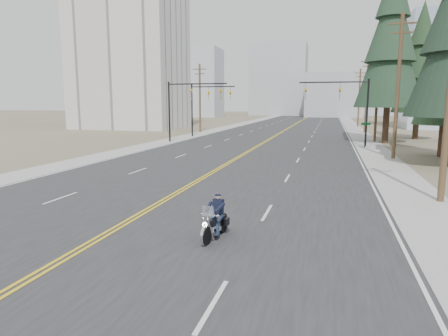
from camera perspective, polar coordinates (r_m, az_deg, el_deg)
name	(u,v)px	position (r m, az deg, el deg)	size (l,w,h in m)	color
ground_plane	(109,233)	(14.87, -16.05, -8.90)	(400.00, 400.00, 0.00)	#776D56
road	(293,126)	(82.52, 9.81, 5.98)	(20.00, 200.00, 0.01)	#303033
sidewalk_left	(238,125)	(84.33, 1.96, 6.18)	(3.00, 200.00, 0.01)	#A5A5A0
sidewalk_right	(352,126)	(82.28, 17.85, 5.67)	(3.00, 200.00, 0.01)	#A5A5A0
traffic_mast_left	(185,100)	(47.01, -5.55, 9.71)	(7.10, 0.26, 7.00)	black
traffic_mast_right	(347,99)	(44.09, 17.20, 9.37)	(7.10, 0.26, 7.00)	black
traffic_mast_far	(204,101)	(54.68, -2.92, 9.60)	(6.10, 0.26, 7.00)	black
street_sign	(366,131)	(42.28, 19.57, 5.02)	(0.90, 0.06, 2.62)	black
utility_pole_b	(398,85)	(35.45, 23.61, 10.84)	(2.20, 0.30, 11.50)	brown
utility_pole_c	(377,93)	(50.33, 21.06, 10.01)	(2.20, 0.30, 11.00)	brown
utility_pole_d	(367,93)	(65.27, 19.71, 10.00)	(2.20, 0.30, 11.50)	brown
utility_pole_e	(359,97)	(82.22, 18.75, 9.61)	(2.20, 0.30, 11.00)	brown
utility_pole_left	(200,97)	(63.28, -3.46, 10.10)	(2.20, 0.30, 10.50)	brown
apartment_block	(129,44)	(76.56, -13.37, 16.88)	(18.00, 14.00, 30.00)	silver
haze_bldg_a	(199,83)	(134.11, -3.60, 12.01)	(14.00, 12.00, 22.00)	#B7BCC6
haze_bldg_b	(334,95)	(137.08, 15.42, 9.97)	(18.00, 14.00, 14.00)	#ADB2B7
haze_bldg_d	(279,80)	(153.53, 7.83, 12.34)	(20.00, 15.00, 26.00)	#ADB2B7
haze_bldg_e	(380,99)	(163.01, 21.42, 9.15)	(14.00, 14.00, 12.00)	#B7BCC6
haze_bldg_f	(174,94)	(153.26, -7.19, 10.49)	(12.00, 12.00, 16.00)	#ADB2B7
motorcyclist	(215,217)	(13.49, -1.32, -7.03)	(0.83, 1.94, 1.52)	black
conifer_tall	(391,38)	(49.81, 22.81, 16.79)	(7.31, 7.31, 20.30)	#382619
conifer_far	(421,61)	(56.50, 26.30, 13.55)	(6.30, 6.30, 16.87)	#382619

